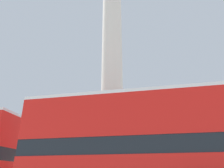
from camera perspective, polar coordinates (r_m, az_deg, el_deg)
monument_column at (r=15.67m, az=0.00°, el=-9.51°), size 6.04×6.04×19.97m
bus_a at (r=7.98m, az=14.91°, el=-16.68°), size 10.21×3.17×4.31m
street_lamp at (r=13.01m, az=13.32°, el=-14.16°), size 0.42×0.42×6.20m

